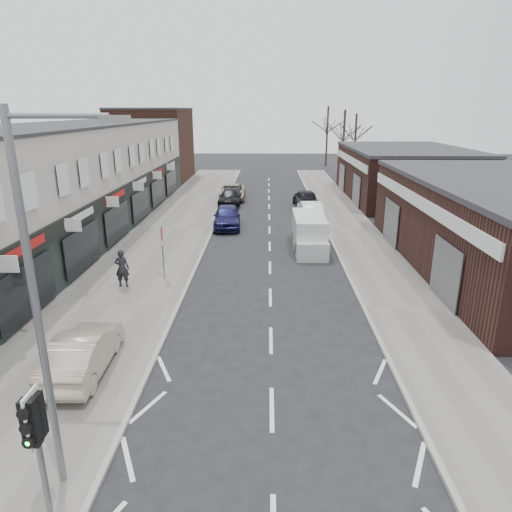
# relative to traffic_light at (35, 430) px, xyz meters

# --- Properties ---
(ground) EXTENTS (160.00, 160.00, 0.00)m
(ground) POSITION_rel_traffic_light_xyz_m (4.40, 2.02, -2.41)
(ground) COLOR black
(ground) RESTS_ON ground
(pavement_left) EXTENTS (5.50, 64.00, 0.12)m
(pavement_left) POSITION_rel_traffic_light_xyz_m (-2.35, 24.02, -2.35)
(pavement_left) COLOR slate
(pavement_left) RESTS_ON ground
(pavement_right) EXTENTS (3.50, 64.00, 0.12)m
(pavement_right) POSITION_rel_traffic_light_xyz_m (10.15, 24.02, -2.35)
(pavement_right) COLOR slate
(pavement_right) RESTS_ON ground
(shop_terrace_left) EXTENTS (8.00, 41.00, 7.10)m
(shop_terrace_left) POSITION_rel_traffic_light_xyz_m (-9.10, 21.52, 1.14)
(shop_terrace_left) COLOR #B7B2A7
(shop_terrace_left) RESTS_ON ground
(brick_block_far) EXTENTS (8.00, 10.00, 8.00)m
(brick_block_far) POSITION_rel_traffic_light_xyz_m (-9.10, 47.02, 1.59)
(brick_block_far) COLOR #42251C
(brick_block_far) RESTS_ON ground
(right_unit_far) EXTENTS (10.00, 16.00, 4.50)m
(right_unit_far) POSITION_rel_traffic_light_xyz_m (16.90, 36.02, -0.16)
(right_unit_far) COLOR #361C18
(right_unit_far) RESTS_ON ground
(tree_far_a) EXTENTS (3.60, 3.60, 8.00)m
(tree_far_a) POSITION_rel_traffic_light_xyz_m (13.40, 50.02, -2.41)
(tree_far_a) COLOR #382D26
(tree_far_a) RESTS_ON ground
(tree_far_b) EXTENTS (3.60, 3.60, 7.50)m
(tree_far_b) POSITION_rel_traffic_light_xyz_m (15.90, 56.02, -2.41)
(tree_far_b) COLOR #382D26
(tree_far_b) RESTS_ON ground
(tree_far_c) EXTENTS (3.60, 3.60, 8.50)m
(tree_far_c) POSITION_rel_traffic_light_xyz_m (12.90, 62.02, -2.41)
(tree_far_c) COLOR #382D26
(tree_far_c) RESTS_ON ground
(traffic_light) EXTENTS (0.28, 0.60, 3.10)m
(traffic_light) POSITION_rel_traffic_light_xyz_m (0.00, 0.00, 0.00)
(traffic_light) COLOR slate
(traffic_light) RESTS_ON pavement_left
(street_lamp) EXTENTS (2.23, 0.22, 8.00)m
(street_lamp) POSITION_rel_traffic_light_xyz_m (-0.13, 1.22, 2.20)
(street_lamp) COLOR slate
(street_lamp) RESTS_ON pavement_left
(warning_sign) EXTENTS (0.12, 0.80, 2.70)m
(warning_sign) POSITION_rel_traffic_light_xyz_m (-0.76, 14.02, -0.21)
(warning_sign) COLOR slate
(warning_sign) RESTS_ON pavement_left
(white_van) EXTENTS (1.84, 5.15, 2.01)m
(white_van) POSITION_rel_traffic_light_xyz_m (6.76, 19.61, -1.47)
(white_van) COLOR silver
(white_van) RESTS_ON ground
(sedan_on_pavement) EXTENTS (1.59, 4.20, 1.37)m
(sedan_on_pavement) POSITION_rel_traffic_light_xyz_m (-1.50, 5.62, -1.61)
(sedan_on_pavement) COLOR #AE9E8B
(sedan_on_pavement) RESTS_ON pavement_left
(pedestrian) EXTENTS (0.66, 0.44, 1.80)m
(pedestrian) POSITION_rel_traffic_light_xyz_m (-2.47, 12.87, -1.40)
(pedestrian) COLOR black
(pedestrian) RESTS_ON pavement_left
(parked_car_left_a) EXTENTS (2.13, 4.71, 1.57)m
(parked_car_left_a) POSITION_rel_traffic_light_xyz_m (1.39, 24.64, -1.63)
(parked_car_left_a) COLOR #161645
(parked_car_left_a) RESTS_ON ground
(parked_car_left_b) EXTENTS (1.95, 4.67, 1.35)m
(parked_car_left_b) POSITION_rel_traffic_light_xyz_m (1.00, 32.66, -1.74)
(parked_car_left_b) COLOR black
(parked_car_left_b) RESTS_ON ground
(parked_car_left_c) EXTENTS (2.38, 5.02, 1.38)m
(parked_car_left_c) POSITION_rel_traffic_light_xyz_m (1.00, 35.28, -1.72)
(parked_car_left_c) COLOR #A59684
(parked_car_left_c) RESTS_ON ground
(parked_car_right_a) EXTENTS (1.78, 4.42, 1.43)m
(parked_car_right_a) POSITION_rel_traffic_light_xyz_m (7.49, 27.34, -1.70)
(parked_car_right_a) COLOR silver
(parked_car_right_a) RESTS_ON ground
(parked_car_right_b) EXTENTS (2.11, 4.61, 1.53)m
(parked_car_right_b) POSITION_rel_traffic_light_xyz_m (7.53, 32.00, -1.65)
(parked_car_right_b) COLOR black
(parked_car_right_b) RESTS_ON ground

